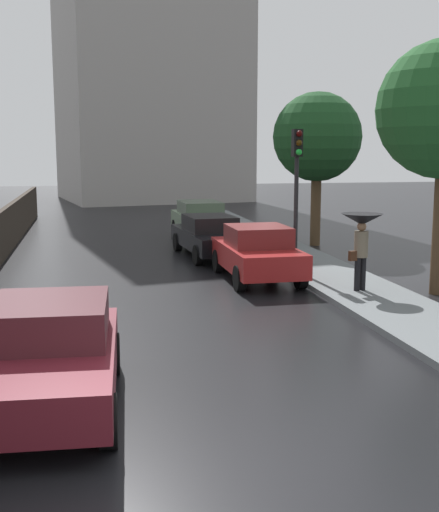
# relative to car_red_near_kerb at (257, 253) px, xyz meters

# --- Properties ---
(ground) EXTENTS (120.00, 120.00, 0.00)m
(ground) POSITION_rel_car_red_near_kerb_xyz_m (-3.00, -10.80, -0.76)
(ground) COLOR black
(car_red_near_kerb) EXTENTS (1.87, 4.03, 1.51)m
(car_red_near_kerb) POSITION_rel_car_red_near_kerb_xyz_m (0.00, 0.00, 0.00)
(car_red_near_kerb) COLOR maroon
(car_red_near_kerb) RESTS_ON ground
(car_green_far_ahead) EXTENTS (1.90, 4.51, 1.51)m
(car_green_far_ahead) POSITION_rel_car_red_near_kerb_xyz_m (-0.13, 8.33, 0.03)
(car_green_far_ahead) COLOR slate
(car_green_far_ahead) RESTS_ON ground
(car_maroon_behind_camera) EXTENTS (2.09, 4.10, 1.47)m
(car_maroon_behind_camera) POSITION_rel_car_red_near_kerb_xyz_m (-5.08, -8.06, -0.01)
(car_maroon_behind_camera) COLOR maroon
(car_maroon_behind_camera) RESTS_ON ground
(car_black_far_lane) EXTENTS (2.05, 4.66, 1.38)m
(car_black_far_lane) POSITION_rel_car_red_near_kerb_xyz_m (-0.54, 4.16, -0.05)
(car_black_far_lane) COLOR black
(car_black_far_lane) RESTS_ON ground
(pedestrian_with_umbrella_far) EXTENTS (1.01, 1.01, 1.89)m
(pedestrian_with_umbrella_far) POSITION_rel_car_red_near_kerb_xyz_m (1.98, -2.37, 0.89)
(pedestrian_with_umbrella_far) COLOR black
(pedestrian_with_umbrella_far) RESTS_ON sidewalk_strip
(traffic_light) EXTENTS (0.26, 0.39, 3.96)m
(traffic_light) POSITION_rel_car_red_near_kerb_xyz_m (1.22, 0.40, 2.14)
(traffic_light) COLOR black
(traffic_light) RESTS_ON sidewalk_strip
(street_tree_near) EXTENTS (3.25, 3.25, 5.63)m
(street_tree_near) POSITION_rel_car_red_near_kerb_xyz_m (3.81, 6.00, 3.21)
(street_tree_near) COLOR #4C3823
(street_tree_near) RESTS_ON ground
(distant_tower) EXTENTS (13.53, 12.37, 24.14)m
(distant_tower) POSITION_rel_car_red_near_kerb_xyz_m (0.00, 30.11, 11.30)
(distant_tower) COLOR #9E9993
(distant_tower) RESTS_ON ground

